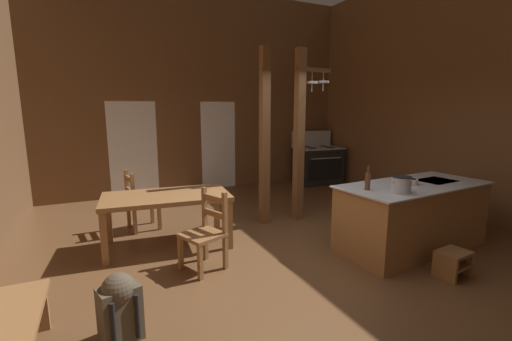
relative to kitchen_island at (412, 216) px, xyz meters
name	(u,v)px	position (x,y,z in m)	size (l,w,h in m)	color
ground_plane	(305,263)	(-1.54, 0.30, -0.50)	(7.85, 9.43, 0.10)	brown
wall_back	(202,93)	(-1.54, 4.68, 1.81)	(7.85, 0.14, 4.52)	brown
wall_right	(496,86)	(2.06, 0.30, 1.81)	(0.14, 9.43, 4.52)	brown
glazed_door_back_left	(133,150)	(-3.12, 4.61, 0.57)	(1.00, 0.01, 2.05)	white
glazed_panel_back_right	(219,146)	(-1.18, 4.61, 0.57)	(0.84, 0.01, 2.05)	white
kitchen_island	(412,216)	(0.00, 0.00, 0.00)	(2.22, 1.11, 0.91)	olive
stove_range	(317,165)	(1.28, 4.02, 0.03)	(1.21, 0.91, 1.32)	black
support_post_with_pot_rack	(301,131)	(-0.72, 1.73, 1.08)	(0.67, 0.21, 2.87)	brown
support_post_center	(265,138)	(-1.36, 1.81, 0.98)	(0.14, 0.14, 2.87)	brown
step_stool	(453,261)	(-0.24, -0.81, -0.27)	(0.38, 0.31, 0.30)	brown
dining_table	(167,201)	(-3.03, 1.51, 0.20)	(1.79, 1.08, 0.74)	olive
ladderback_chair_near_window	(140,202)	(-3.30, 2.37, 0.00)	(0.50, 0.50, 0.95)	brown
ladderback_chair_by_post	(206,232)	(-2.75, 0.62, 0.00)	(0.57, 0.57, 0.95)	brown
backpack	(120,305)	(-3.79, -0.36, -0.14)	(0.37, 0.35, 0.60)	#4C4233
stockpot_on_counter	(401,185)	(-0.57, -0.28, 0.56)	(0.31, 0.24, 0.20)	#A8AAB2
mixing_bowl_on_counter	(410,182)	(-0.08, 0.02, 0.49)	(0.21, 0.21, 0.08)	silver
bottle_tall_on_counter	(368,181)	(-0.82, 0.01, 0.57)	(0.07, 0.07, 0.30)	#56331E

